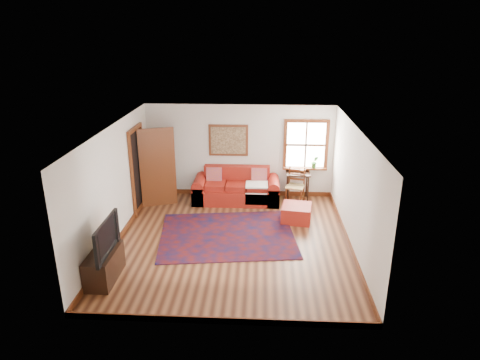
# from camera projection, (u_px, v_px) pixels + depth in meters

# --- Properties ---
(ground) EXTENTS (5.50, 5.50, 0.00)m
(ground) POSITION_uv_depth(u_px,v_px,m) (233.00, 241.00, 9.30)
(ground) COLOR #452112
(ground) RESTS_ON ground
(room_envelope) EXTENTS (5.04, 5.54, 2.52)m
(room_envelope) POSITION_uv_depth(u_px,v_px,m) (232.00, 169.00, 8.75)
(room_envelope) COLOR silver
(room_envelope) RESTS_ON ground
(window) EXTENTS (1.18, 0.20, 1.38)m
(window) POSITION_uv_depth(u_px,v_px,m) (307.00, 150.00, 11.30)
(window) COLOR white
(window) RESTS_ON ground
(doorway) EXTENTS (0.89, 1.08, 2.14)m
(doorway) POSITION_uv_depth(u_px,v_px,m) (150.00, 167.00, 10.72)
(doorway) COLOR black
(doorway) RESTS_ON ground
(framed_artwork) EXTENTS (1.05, 0.07, 0.85)m
(framed_artwork) POSITION_uv_depth(u_px,v_px,m) (228.00, 140.00, 11.33)
(framed_artwork) COLOR #642E15
(framed_artwork) RESTS_ON ground
(persian_rug) EXTENTS (3.23, 2.71, 0.02)m
(persian_rug) POSITION_uv_depth(u_px,v_px,m) (227.00, 235.00, 9.57)
(persian_rug) COLOR #530F0B
(persian_rug) RESTS_ON ground
(red_leather_sofa) EXTENTS (2.26, 0.94, 0.89)m
(red_leather_sofa) POSITION_uv_depth(u_px,v_px,m) (237.00, 190.00, 11.37)
(red_leather_sofa) COLOR maroon
(red_leather_sofa) RESTS_ON ground
(red_ottoman) EXTENTS (0.78, 0.78, 0.39)m
(red_ottoman) POSITION_uv_depth(u_px,v_px,m) (296.00, 213.00, 10.23)
(red_ottoman) COLOR maroon
(red_ottoman) RESTS_ON ground
(side_table) EXTENTS (0.63, 0.47, 0.75)m
(side_table) POSITION_uv_depth(u_px,v_px,m) (298.00, 177.00, 11.34)
(side_table) COLOR black
(side_table) RESTS_ON ground
(ladder_back_chair) EXTENTS (0.55, 0.53, 0.96)m
(ladder_back_chair) POSITION_uv_depth(u_px,v_px,m) (296.00, 184.00, 11.13)
(ladder_back_chair) COLOR tan
(ladder_back_chair) RESTS_ON ground
(media_cabinet) EXTENTS (0.45, 1.01, 0.56)m
(media_cabinet) POSITION_uv_depth(u_px,v_px,m) (104.00, 266.00, 7.83)
(media_cabinet) COLOR black
(media_cabinet) RESTS_ON ground
(television) EXTENTS (0.15, 1.13, 0.65)m
(television) POSITION_uv_depth(u_px,v_px,m) (101.00, 237.00, 7.59)
(television) COLOR black
(television) RESTS_ON media_cabinet
(candle_hurricane) EXTENTS (0.12, 0.12, 0.18)m
(candle_hurricane) POSITION_uv_depth(u_px,v_px,m) (112.00, 237.00, 8.10)
(candle_hurricane) COLOR silver
(candle_hurricane) RESTS_ON media_cabinet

